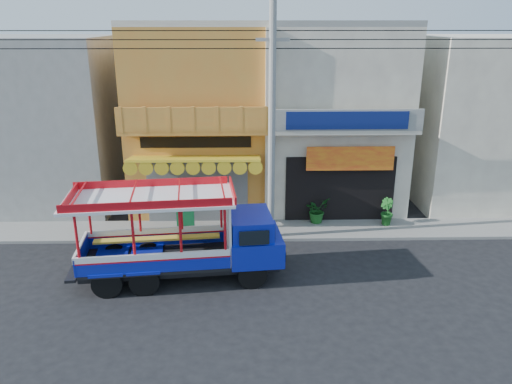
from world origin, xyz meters
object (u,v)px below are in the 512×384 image
(utility_pole, at_px, (276,113))
(potted_plant_a, at_px, (317,210))
(songthaew_truck, at_px, (194,236))
(potted_plant_b, at_px, (386,212))
(green_sign, at_px, (185,218))

(utility_pole, bearing_deg, potted_plant_a, 36.64)
(utility_pole, distance_m, potted_plant_a, 4.96)
(utility_pole, distance_m, songthaew_truck, 5.48)
(utility_pole, xyz_separation_m, potted_plant_b, (4.73, 1.08, -4.35))
(potted_plant_a, height_order, potted_plant_b, potted_plant_b)
(potted_plant_b, bearing_deg, songthaew_truck, 102.49)
(songthaew_truck, height_order, green_sign, songthaew_truck)
(utility_pole, relative_size, potted_plant_b, 24.84)
(green_sign, xyz_separation_m, potted_plant_a, (5.48, 0.60, 0.07))
(songthaew_truck, xyz_separation_m, potted_plant_a, (4.71, 4.52, -0.88))
(songthaew_truck, relative_size, potted_plant_a, 6.53)
(songthaew_truck, xyz_separation_m, potted_plant_b, (7.57, 4.22, -0.86))
(green_sign, distance_m, potted_plant_a, 5.51)
(green_sign, height_order, potted_plant_a, green_sign)
(songthaew_truck, bearing_deg, utility_pole, 47.80)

